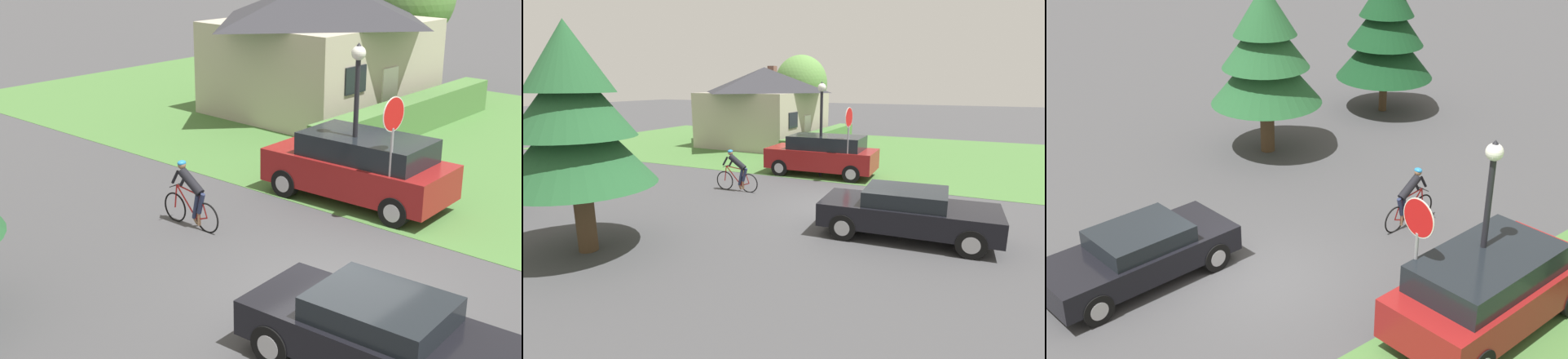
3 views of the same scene
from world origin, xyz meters
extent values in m
plane|color=#424244|center=(0.00, 0.00, 0.00)|extent=(140.00, 140.00, 0.00)
cube|color=black|center=(-1.71, -2.10, 0.61)|extent=(2.07, 4.53, 0.60)
cube|color=black|center=(-1.72, -2.03, 1.11)|extent=(1.70, 2.11, 0.38)
cylinder|color=black|center=(-2.60, -0.65, 0.35)|extent=(0.30, 0.70, 0.69)
cylinder|color=#ADADB2|center=(-2.60, -0.65, 0.35)|extent=(0.29, 0.42, 0.40)
cylinder|color=black|center=(-1.01, -0.55, 0.35)|extent=(0.30, 0.70, 0.69)
cylinder|color=#ADADB2|center=(-1.01, -0.55, 0.35)|extent=(0.29, 0.42, 0.40)
cylinder|color=black|center=(-2.42, -3.65, 0.35)|extent=(0.30, 0.70, 0.69)
cylinder|color=#ADADB2|center=(-2.42, -3.65, 0.35)|extent=(0.29, 0.42, 0.40)
cylinder|color=black|center=(-0.82, -3.55, 0.35)|extent=(0.30, 0.70, 0.69)
cylinder|color=#ADADB2|center=(-0.82, -3.55, 0.35)|extent=(0.29, 0.42, 0.40)
torus|color=black|center=(0.42, 3.92, 0.34)|extent=(0.05, 0.72, 0.72)
torus|color=black|center=(0.40, 4.97, 0.34)|extent=(0.05, 0.72, 0.72)
cylinder|color=#B21E1E|center=(0.41, 4.18, 0.53)|extent=(0.04, 0.18, 0.62)
cylinder|color=#B21E1E|center=(0.41, 4.57, 0.57)|extent=(0.04, 0.66, 0.72)
cylinder|color=#B21E1E|center=(0.41, 4.50, 0.87)|extent=(0.05, 0.78, 0.12)
cylinder|color=#B21E1E|center=(0.41, 4.09, 0.28)|extent=(0.04, 0.35, 0.15)
cylinder|color=#B21E1E|center=(0.42, 4.01, 0.59)|extent=(0.03, 0.22, 0.50)
cylinder|color=#B21E1E|center=(0.40, 4.93, 0.63)|extent=(0.04, 0.12, 0.58)
cylinder|color=black|center=(0.40, 4.89, 0.92)|extent=(0.44, 0.03, 0.02)
ellipsoid|color=black|center=(0.41, 4.11, 0.85)|extent=(0.08, 0.20, 0.05)
cylinder|color=#262D4C|center=(0.41, 4.10, 0.65)|extent=(0.11, 0.25, 0.52)
cylinder|color=#262D4C|center=(0.41, 4.26, 0.57)|extent=(0.11, 0.26, 0.67)
cylinder|color=#8C6647|center=(0.41, 4.17, 0.25)|extent=(0.08, 0.08, 0.30)
cylinder|color=#8C6647|center=(0.46, 4.33, 0.16)|extent=(0.17, 0.08, 0.21)
cylinder|color=black|center=(0.41, 4.40, 1.09)|extent=(0.23, 0.71, 0.59)
cylinder|color=black|center=(0.41, 4.65, 1.10)|extent=(0.07, 0.26, 0.36)
cylinder|color=black|center=(0.41, 4.93, 1.10)|extent=(0.07, 0.26, 0.36)
sphere|color=#8C6647|center=(0.41, 4.69, 1.44)|extent=(0.19, 0.19, 0.19)
ellipsoid|color=#267FBF|center=(0.41, 4.69, 1.49)|extent=(0.22, 0.18, 0.12)
cube|color=maroon|center=(4.35, 2.55, 0.75)|extent=(2.17, 4.74, 0.85)
cube|color=black|center=(4.36, 2.32, 1.46)|extent=(1.87, 3.19, 0.57)
cylinder|color=black|center=(3.41, 4.11, 0.37)|extent=(0.31, 0.74, 0.73)
cylinder|color=#ADADB2|center=(3.41, 4.11, 0.37)|extent=(0.31, 0.44, 0.43)
cylinder|color=black|center=(3.52, 0.93, 0.37)|extent=(0.31, 0.74, 0.73)
cylinder|color=#ADADB2|center=(3.52, 0.93, 0.37)|extent=(0.31, 0.44, 0.43)
cylinder|color=gray|center=(3.54, 1.13, 1.15)|extent=(0.07, 0.07, 2.31)
cylinder|color=red|center=(3.54, 1.13, 2.63)|extent=(0.75, 0.07, 0.75)
cylinder|color=silver|center=(3.54, 1.13, 2.63)|extent=(0.80, 0.06, 0.80)
cylinder|color=black|center=(4.09, 2.50, 1.81)|extent=(0.12, 0.12, 3.62)
sphere|color=white|center=(4.09, 2.50, 3.77)|extent=(0.35, 0.35, 0.35)
cone|color=black|center=(4.09, 2.50, 3.95)|extent=(0.21, 0.21, 0.14)
cylinder|color=#4C3823|center=(-5.93, 4.69, 0.82)|extent=(0.45, 0.45, 1.63)
cone|color=#23562D|center=(-5.93, 4.69, 2.65)|extent=(3.47, 3.47, 2.04)
cone|color=#23562D|center=(-5.93, 4.69, 3.65)|extent=(2.71, 2.71, 1.79)
cone|color=#23562D|center=(-5.93, 4.69, 4.52)|extent=(1.94, 1.94, 1.55)
cylinder|color=#4C3823|center=(-6.26, 10.24, 0.64)|extent=(0.29, 0.29, 1.29)
cone|color=#143D1E|center=(-6.26, 10.24, 2.35)|extent=(3.46, 3.46, 2.13)
cone|color=#143D1E|center=(-6.26, 10.24, 3.39)|extent=(2.70, 2.70, 1.87)
camera|label=1|loc=(-10.12, -7.11, 6.45)|focal=50.00mm
camera|label=2|loc=(-12.18, -3.55, 3.93)|focal=28.00mm
camera|label=3|loc=(11.37, -8.15, 9.02)|focal=50.00mm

